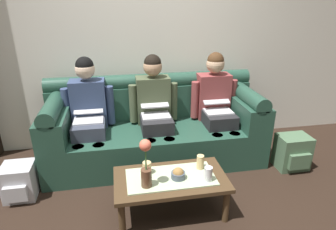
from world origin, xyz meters
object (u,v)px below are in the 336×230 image
person_left (88,110)px  backpack_right (293,152)px  cup_near_right (208,174)px  person_middle (154,106)px  cup_far_center (147,168)px  person_right (216,102)px  coffee_table (171,182)px  backpack_left (20,182)px  flower_vase (146,165)px  cup_near_left (200,162)px  couch (155,129)px  snack_bowl (178,174)px

person_left → backpack_right: size_ratio=3.17×
person_left → cup_near_right: bearing=-46.6°
person_middle → cup_far_center: bearing=-102.4°
person_right → person_middle: bearing=-180.0°
coffee_table → backpack_left: 1.46m
coffee_table → cup_near_right: cup_near_right is taller
person_left → backpack_left: (-0.65, -0.52, -0.49)m
cup_far_center → backpack_left: (-1.19, 0.36, -0.25)m
coffee_table → cup_far_center: cup_far_center is taller
flower_vase → cup_near_right: flower_vase is taller
person_middle → cup_near_right: person_middle is taller
cup_near_right → coffee_table: bearing=159.7°
backpack_right → cup_near_left: bearing=-162.4°
couch → cup_far_center: couch is taller
person_left → person_middle: size_ratio=1.00×
person_right → cup_near_left: size_ratio=9.46×
person_middle → backpack_left: size_ratio=3.59×
coffee_table → cup_near_right: size_ratio=7.71×
couch → backpack_right: (1.48, -0.52, -0.18)m
flower_vase → backpack_left: size_ratio=1.25×
backpack_left → snack_bowl: bearing=-18.7°
couch → cup_far_center: size_ratio=22.59×
couch → person_right: (0.73, -0.00, 0.29)m
person_left → coffee_table: person_left is taller
flower_vase → backpack_right: 1.82m
coffee_table → cup_near_left: size_ratio=7.56×
cup_near_right → person_middle: bearing=105.4°
couch → backpack_left: bearing=-159.1°
snack_bowl → cup_near_right: (0.24, -0.08, 0.02)m
cup_near_left → person_middle: bearing=107.8°
person_right → backpack_left: person_right is taller
couch → backpack_right: 1.58m
person_right → backpack_left: size_ratio=3.59×
cup_near_left → couch: bearing=107.7°
person_left → person_right: bearing=-0.0°
person_right → cup_far_center: size_ratio=11.40×
person_middle → backpack_right: size_ratio=3.17×
cup_far_center → cup_near_right: bearing=-22.3°
person_right → cup_near_right: bearing=-111.5°
coffee_table → backpack_right: (1.48, 0.46, -0.12)m
cup_far_center → person_right: bearing=43.8°
person_right → snack_bowl: (-0.67, -1.01, -0.26)m
person_left → person_right: same height
cup_near_right → backpack_right: 1.33m
snack_bowl → person_middle: bearing=93.3°
couch → backpack_left: couch is taller
couch → person_middle: bearing=-90.0°
cup_near_left → coffee_table: bearing=-164.2°
person_right → cup_near_right: size_ratio=9.65×
person_middle → person_right: (0.73, 0.00, -0.00)m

